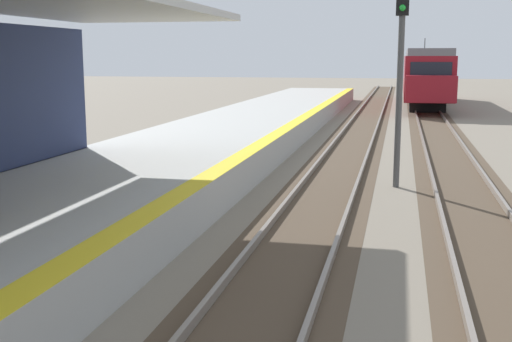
{
  "coord_description": "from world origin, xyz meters",
  "views": [
    {
      "loc": [
        3.64,
        3.7,
        3.38
      ],
      "look_at": [
        2.07,
        10.81,
        2.1
      ],
      "focal_mm": 45.71,
      "sensor_mm": 36.0,
      "label": 1
    }
  ],
  "objects": [
    {
      "name": "track_pair_nearest_platform",
      "position": [
        1.9,
        20.0,
        0.05
      ],
      "size": [
        2.34,
        120.0,
        0.16
      ],
      "color": "#4C3D2D",
      "rests_on": "ground"
    },
    {
      "name": "station_platform",
      "position": [
        -2.5,
        16.0,
        0.45
      ],
      "size": [
        5.0,
        80.0,
        0.91
      ],
      "color": "#A8A8A3",
      "rests_on": "ground"
    },
    {
      "name": "approaching_train",
      "position": [
        5.3,
        51.29,
        2.18
      ],
      "size": [
        2.93,
        19.6,
        4.76
      ],
      "color": "maroon",
      "rests_on": "ground"
    },
    {
      "name": "track_pair_middle",
      "position": [
        5.3,
        20.0,
        0.05
      ],
      "size": [
        2.34,
        120.0,
        0.16
      ],
      "color": "#4C3D2D",
      "rests_on": "ground"
    },
    {
      "name": "rail_signal_post",
      "position": [
        3.61,
        20.9,
        3.19
      ],
      "size": [
        0.32,
        0.34,
        5.2
      ],
      "color": "#4C4C4C",
      "rests_on": "ground"
    }
  ]
}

